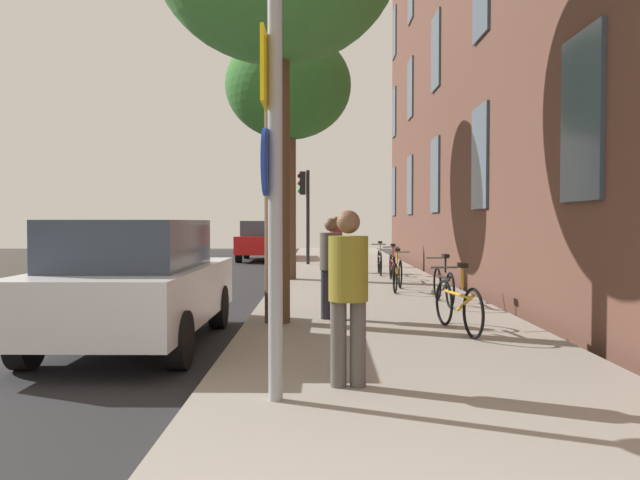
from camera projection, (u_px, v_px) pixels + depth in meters
ground_plane at (224, 284)px, 15.95m from camera, size 41.80×41.80×0.00m
road_asphalt at (142, 284)px, 15.96m from camera, size 7.00×38.00×0.01m
sidewalk at (360, 282)px, 15.94m from camera, size 4.20×38.00×0.12m
sign_post at (274, 173)px, 5.14m from camera, size 0.16×0.60×3.38m
traffic_light at (307, 200)px, 21.66m from camera, size 0.43×0.24×3.27m
tree_far at (290, 88)px, 15.95m from camera, size 3.22×3.22×6.34m
bicycle_0 at (460, 305)px, 8.39m from camera, size 0.44×1.70×0.94m
bicycle_1 at (445, 285)px, 11.21m from camera, size 0.42×1.70×0.91m
bicycle_2 at (400, 274)px, 13.36m from camera, size 0.53×1.60×0.92m
bicycle_3 at (394, 266)px, 15.54m from camera, size 0.42×1.66×0.94m
bicycle_4 at (382, 261)px, 17.48m from camera, size 0.42×1.65×0.94m
pedestrian_0 at (350, 286)px, 5.59m from camera, size 0.50×0.50×1.59m
pedestrian_1 at (333, 261)px, 9.49m from camera, size 0.46×0.46×1.54m
pedestrian_2 at (338, 240)px, 18.31m from camera, size 0.50×0.50×1.64m
car_0 at (138, 282)px, 7.97m from camera, size 1.88×4.12×1.62m
car_1 at (265, 240)px, 25.36m from camera, size 1.91×4.06×1.62m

